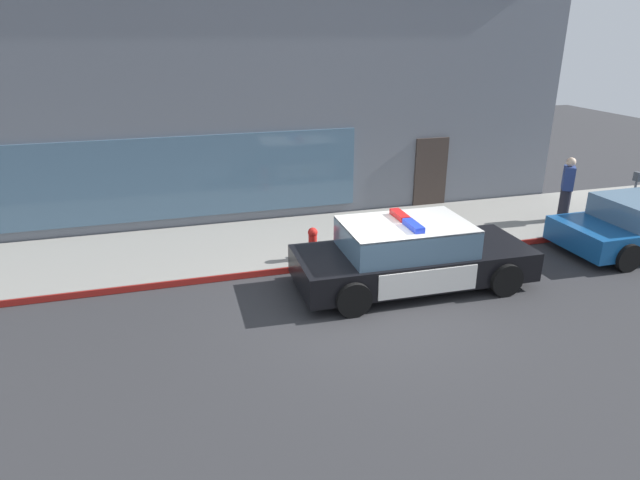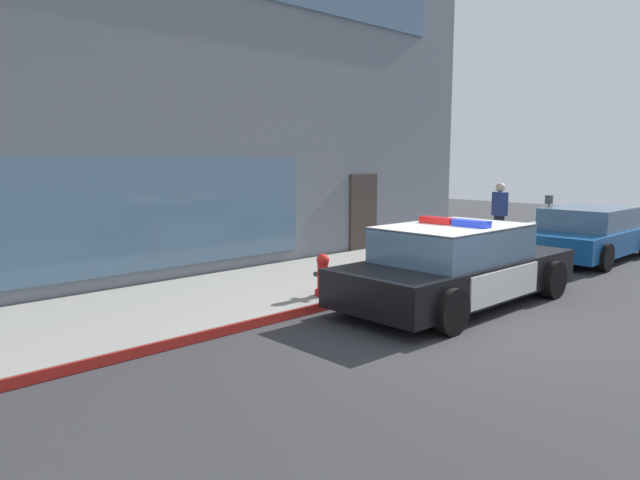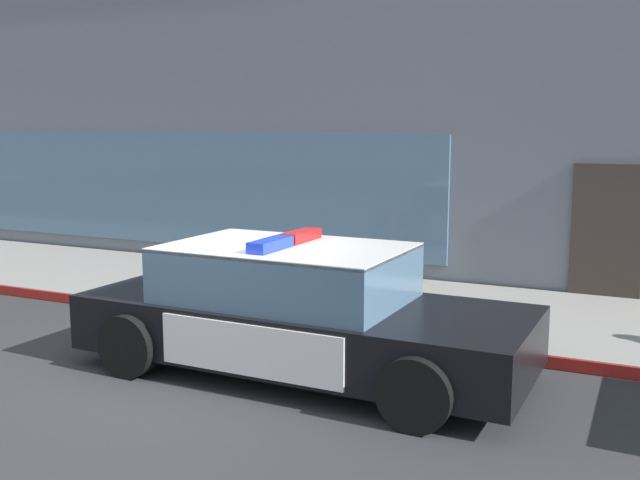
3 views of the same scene
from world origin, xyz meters
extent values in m
plane|color=#303033|center=(0.00, 0.00, 0.00)|extent=(48.00, 48.00, 0.00)
cube|color=gray|center=(0.00, 3.48, 0.07)|extent=(48.00, 3.29, 0.15)
cube|color=maroon|center=(0.00, 1.82, 0.08)|extent=(28.80, 0.04, 0.14)
cube|color=slate|center=(-2.12, 10.98, 4.43)|extent=(19.81, 11.62, 8.85)
cube|color=slate|center=(-4.50, 5.14, 1.45)|extent=(11.89, 0.08, 2.10)
cube|color=#382D28|center=(3.83, 5.14, 1.05)|extent=(1.00, 0.08, 2.10)
cube|color=black|center=(1.14, 0.55, 0.50)|extent=(4.85, 1.93, 0.60)
cube|color=silver|center=(2.68, 0.53, 0.67)|extent=(1.67, 1.85, 0.05)
cube|color=silver|center=(-0.54, 0.57, 0.67)|extent=(1.38, 1.84, 0.05)
cube|color=silver|center=(1.06, 1.49, 0.50)|extent=(2.02, 0.06, 0.51)
cube|color=silver|center=(1.03, -0.39, 0.50)|extent=(2.02, 0.06, 0.51)
cube|color=yellow|center=(1.06, 1.51, 0.50)|extent=(0.22, 0.02, 0.26)
cube|color=slate|center=(0.95, 0.55, 1.07)|extent=(2.53, 1.71, 0.60)
cube|color=silver|center=(0.95, 0.55, 1.36)|extent=(2.53, 1.71, 0.04)
cube|color=red|center=(0.96, 0.89, 1.44)|extent=(0.21, 0.63, 0.11)
cube|color=blue|center=(0.94, 0.22, 1.44)|extent=(0.21, 0.63, 0.11)
cylinder|color=black|center=(2.75, 1.45, 0.34)|extent=(0.68, 0.23, 0.68)
cylinder|color=black|center=(2.72, -0.40, 0.34)|extent=(0.68, 0.23, 0.68)
cylinder|color=black|center=(-0.43, 1.50, 0.34)|extent=(0.68, 0.23, 0.68)
cylinder|color=black|center=(-0.46, -0.36, 0.34)|extent=(0.68, 0.23, 0.68)
cylinder|color=red|center=(-0.54, 2.16, 0.20)|extent=(0.28, 0.28, 0.10)
cylinder|color=red|center=(-0.54, 2.16, 0.47)|extent=(0.19, 0.19, 0.45)
sphere|color=red|center=(-0.54, 2.16, 0.77)|extent=(0.22, 0.22, 0.22)
cylinder|color=#333338|center=(-0.54, 2.16, 0.84)|extent=(0.06, 0.06, 0.05)
cylinder|color=#333338|center=(-0.54, 2.01, 0.50)|extent=(0.09, 0.10, 0.09)
cylinder|color=#333338|center=(-0.54, 2.30, 0.50)|extent=(0.09, 0.10, 0.09)
cylinder|color=#333338|center=(-0.39, 2.16, 0.46)|extent=(0.10, 0.12, 0.12)
cube|color=#144C8C|center=(7.41, 0.82, 0.48)|extent=(4.40, 1.90, 0.56)
cube|color=slate|center=(7.41, 0.82, 1.01)|extent=(2.29, 1.70, 0.56)
cylinder|color=black|center=(8.85, 1.76, 0.32)|extent=(0.64, 0.20, 0.64)
cylinder|color=black|center=(5.95, 1.74, 0.32)|extent=(0.64, 0.20, 0.64)
cylinder|color=black|center=(5.97, -0.13, 0.32)|extent=(0.64, 0.20, 0.64)
cylinder|color=#23232D|center=(6.65, 2.84, 0.57)|extent=(0.28, 0.28, 0.85)
cube|color=navy|center=(6.65, 2.84, 1.31)|extent=(0.44, 0.48, 0.62)
sphere|color=beige|center=(6.65, 2.84, 1.74)|extent=(0.24, 0.24, 0.24)
cylinder|color=slate|center=(8.33, 2.27, 0.70)|extent=(0.06, 0.06, 1.10)
cube|color=#474C51|center=(8.33, 2.27, 1.37)|extent=(0.12, 0.18, 0.24)
camera|label=1|loc=(-3.57, -8.86, 4.99)|focal=30.86mm
camera|label=2|loc=(-7.24, -4.74, 2.47)|focal=32.11mm
camera|label=3|loc=(4.56, -6.21, 2.64)|focal=40.94mm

